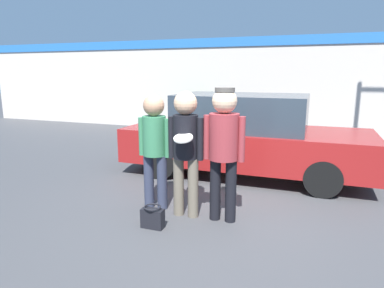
# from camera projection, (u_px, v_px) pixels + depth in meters

# --- Properties ---
(ground_plane) EXTENTS (56.00, 56.00, 0.00)m
(ground_plane) POSITION_uv_depth(u_px,v_px,m) (213.00, 212.00, 5.04)
(ground_plane) COLOR #3F3F42
(storefront_building) EXTENTS (24.00, 0.22, 3.16)m
(storefront_building) POSITION_uv_depth(u_px,v_px,m) (276.00, 85.00, 11.17)
(storefront_building) COLOR beige
(storefront_building) RESTS_ON ground
(person_left) EXTENTS (0.51, 0.34, 1.71)m
(person_left) POSITION_uv_depth(u_px,v_px,m) (155.00, 142.00, 5.02)
(person_left) COLOR #2D3347
(person_left) RESTS_ON ground
(person_middle_with_frisbee) EXTENTS (0.51, 0.54, 1.78)m
(person_middle_with_frisbee) POSITION_uv_depth(u_px,v_px,m) (186.00, 143.00, 4.71)
(person_middle_with_frisbee) COLOR #665B4C
(person_middle_with_frisbee) RESTS_ON ground
(person_right) EXTENTS (0.57, 0.40, 1.83)m
(person_right) POSITION_uv_depth(u_px,v_px,m) (224.00, 141.00, 4.55)
(person_right) COLOR black
(person_right) RESTS_ON ground
(parked_car_near) EXTENTS (4.73, 1.84, 1.60)m
(parked_car_near) POSITION_uv_depth(u_px,v_px,m) (244.00, 136.00, 6.77)
(parked_car_near) COLOR maroon
(parked_car_near) RESTS_ON ground
(shrub) EXTENTS (1.30, 1.30, 1.30)m
(shrub) POSITION_uv_depth(u_px,v_px,m) (188.00, 114.00, 11.54)
(shrub) COLOR #285B2D
(shrub) RESTS_ON ground
(handbag) EXTENTS (0.30, 0.23, 0.30)m
(handbag) POSITION_uv_depth(u_px,v_px,m) (153.00, 217.00, 4.51)
(handbag) COLOR black
(handbag) RESTS_ON ground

